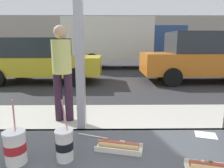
# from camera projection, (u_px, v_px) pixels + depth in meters

# --- Properties ---
(ground_plane) EXTENTS (60.00, 60.00, 0.00)m
(ground_plane) POSITION_uv_depth(u_px,v_px,m) (106.00, 74.00, 9.27)
(ground_plane) COLOR #2D2D30
(sidewalk_strip) EXTENTS (16.00, 2.80, 0.13)m
(sidewalk_strip) POSITION_uv_depth(u_px,v_px,m) (98.00, 138.00, 3.00)
(sidewalk_strip) COLOR #B2ADA3
(sidewalk_strip) RESTS_ON ground
(building_facade_far) EXTENTS (28.00, 1.20, 4.16)m
(building_facade_far) POSITION_uv_depth(u_px,v_px,m) (108.00, 36.00, 21.00)
(building_facade_far) COLOR #A89E8E
(building_facade_far) RESTS_ON ground
(soda_cup_left) EXTENTS (0.10, 0.10, 0.32)m
(soda_cup_left) POSITION_uv_depth(u_px,v_px,m) (15.00, 147.00, 0.91)
(soda_cup_left) COLOR white
(soda_cup_left) RESTS_ON window_counter
(soda_cup_right) EXTENTS (0.09, 0.09, 0.31)m
(soda_cup_right) POSITION_uv_depth(u_px,v_px,m) (64.00, 144.00, 0.94)
(soda_cup_right) COLOR silver
(soda_cup_right) RESTS_ON window_counter
(hotdog_tray_near) EXTENTS (0.26, 0.14, 0.05)m
(hotdog_tray_near) POSITION_uv_depth(u_px,v_px,m) (119.00, 146.00, 1.03)
(hotdog_tray_near) COLOR silver
(hotdog_tray_near) RESTS_ON window_counter
(loose_straw) EXTENTS (0.18, 0.07, 0.01)m
(loose_straw) POSITION_uv_depth(u_px,v_px,m) (93.00, 136.00, 1.19)
(loose_straw) COLOR white
(loose_straw) RESTS_ON window_counter
(napkin_wrapper) EXTENTS (0.14, 0.12, 0.00)m
(napkin_wrapper) POSITION_uv_depth(u_px,v_px,m) (206.00, 135.00, 1.20)
(napkin_wrapper) COLOR white
(napkin_wrapper) RESTS_ON window_counter
(parked_car_yellow) EXTENTS (4.32, 1.93, 1.64)m
(parked_car_yellow) POSITION_uv_depth(u_px,v_px,m) (41.00, 60.00, 7.37)
(parked_car_yellow) COLOR gold
(parked_car_yellow) RESTS_ON ground
(parked_car_orange) EXTENTS (4.63, 1.93, 1.86)m
(parked_car_orange) POSITION_uv_depth(u_px,v_px,m) (203.00, 57.00, 7.42)
(parked_car_orange) COLOR orange
(parked_car_orange) RESTS_ON ground
(box_truck) EXTENTS (6.63, 2.44, 2.79)m
(box_truck) POSITION_uv_depth(u_px,v_px,m) (121.00, 41.00, 11.42)
(box_truck) COLOR silver
(box_truck) RESTS_ON ground
(pedestrian) EXTENTS (0.32, 0.32, 1.63)m
(pedestrian) POSITION_uv_depth(u_px,v_px,m) (62.00, 68.00, 3.32)
(pedestrian) COLOR #311C2E
(pedestrian) RESTS_ON sidewalk_strip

